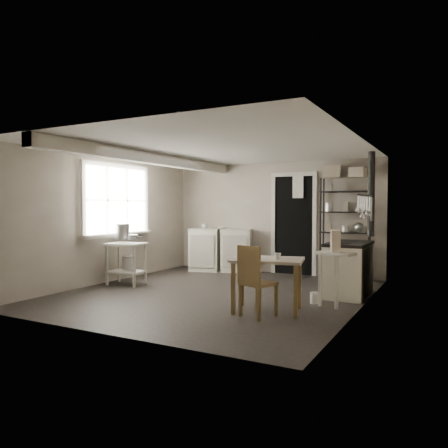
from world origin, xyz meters
The scene contains 31 objects.
floor centered at (0.00, 0.00, 0.00)m, with size 5.00×5.00×0.00m, color black.
ceiling centered at (0.00, 0.00, 2.30)m, with size 5.00×5.00×0.00m, color beige.
wall_back centered at (0.00, 2.50, 1.15)m, with size 4.50×0.02×2.30m, color #ABA091.
wall_front centered at (0.00, -2.50, 1.15)m, with size 4.50×0.02×2.30m, color #ABA091.
wall_left centered at (-2.25, 0.00, 1.15)m, with size 0.02×5.00×2.30m, color #ABA091.
wall_right centered at (2.25, 0.00, 1.15)m, with size 0.02×5.00×2.30m, color #ABA091.
window centered at (-2.22, 0.20, 1.50)m, with size 0.12×1.76×1.28m, color beige, non-canonical shape.
doorway centered at (0.45, 2.47, 1.00)m, with size 0.96×0.10×2.08m, color beige, non-canonical shape.
ceiling_beam centered at (-1.20, 0.00, 2.20)m, with size 0.18×5.00×0.18m, color beige, non-canonical shape.
wallpaper_panel centered at (2.24, 0.00, 1.15)m, with size 0.01×5.00×2.30m, color #BBAE98, non-canonical shape.
utensil_rail centered at (2.19, 0.60, 1.55)m, with size 0.06×1.20×0.44m, color #A9A9AB, non-canonical shape.
prep_table centered at (-1.79, -0.04, 0.40)m, with size 0.65×0.46×0.74m, color beige, non-canonical shape.
stockpot centered at (-1.90, -0.02, 0.94)m, with size 0.26×0.26×0.28m, color #A9A9AB.
saucepan centered at (-1.61, -0.07, 0.85)m, with size 0.17×0.17×0.09m, color #A9A9AB.
bucket centered at (-1.73, -0.05, 0.39)m, with size 0.22×0.22×0.24m, color #A9A9AB.
base_cabinets centered at (-1.07, 2.18, 0.46)m, with size 1.39×0.59×0.91m, color silver, non-canonical shape.
mixing_bowl centered at (-1.01, 2.09, 0.95)m, with size 0.26×0.26×0.06m, color silver.
counter_cup centered at (-1.45, 2.10, 0.97)m, with size 0.13×0.13×0.10m, color silver.
shelf_rack centered at (1.53, 2.31, 0.95)m, with size 0.91×0.36×1.93m, color black, non-canonical shape.
shelf_jar centered at (1.24, 2.30, 1.36)m, with size 0.08×0.08×0.17m, color silver.
storage_box_a centered at (1.27, 2.29, 2.01)m, with size 0.33×0.29×0.23m, color beige.
storage_box_b centered at (1.75, 2.28, 1.99)m, with size 0.28×0.26×0.18m, color beige.
stove centered at (1.92, 0.83, 0.44)m, with size 0.59×1.06×0.83m, color silver, non-canonical shape.
stovepipe centered at (2.16, 1.31, 1.59)m, with size 0.11×0.11×1.42m, color black, non-canonical shape.
side_ledge centered at (1.95, -0.15, 0.43)m, with size 0.50×0.27×0.77m, color beige, non-canonical shape.
oats_box centered at (1.94, -0.13, 1.01)m, with size 0.12×0.20×0.29m, color beige.
work_table centered at (1.19, -0.72, 0.38)m, with size 0.93×0.65×0.71m, color beige, non-canonical shape.
table_cup centered at (1.36, -0.77, 0.80)m, with size 0.09×0.09×0.09m, color silver.
chair centered at (1.18, -1.00, 0.48)m, with size 0.37×0.39×0.91m, color brown, non-canonical shape.
flour_sack centered at (1.37, 2.13, 0.24)m, with size 0.43×0.36×0.51m, color silver.
floor_crock centered at (1.61, 0.05, 0.08)m, with size 0.13×0.13×0.16m, color silver.
Camera 1 is at (3.38, -6.04, 1.40)m, focal length 35.00 mm.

